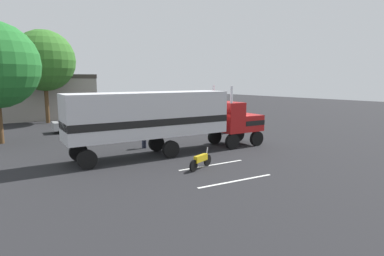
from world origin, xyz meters
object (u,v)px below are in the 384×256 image
object	(u,v)px
motorcycle	(201,160)
tree_center	(44,61)
semi_truck	(164,117)
parked_car	(77,123)
person_bystander	(144,136)

from	to	relation	value
motorcycle	tree_center	bearing A→B (deg)	91.97
semi_truck	motorcycle	bearing A→B (deg)	-96.84
tree_center	parked_car	bearing A→B (deg)	-87.94
semi_truck	parked_car	xyz separation A→B (m)	(-1.10, 13.07, -1.72)
motorcycle	tree_center	xyz separation A→B (m)	(-0.88, 25.56, 6.50)
person_bystander	parked_car	xyz separation A→B (m)	(-0.99, 10.57, -0.09)
parked_car	motorcycle	size ratio (longest dim) A/B	2.26
parked_car	motorcycle	xyz separation A→B (m)	(0.58, -17.33, -0.33)
tree_center	semi_truck	bearing A→B (deg)	-86.26
person_bystander	tree_center	xyz separation A→B (m)	(-1.29, 18.80, 6.09)
person_bystander	motorcycle	xyz separation A→B (m)	(-0.41, -6.76, -0.41)
parked_car	tree_center	size ratio (longest dim) A/B	0.45
motorcycle	semi_truck	bearing A→B (deg)	83.16
tree_center	motorcycle	bearing A→B (deg)	-88.03
parked_car	motorcycle	world-z (taller)	parked_car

